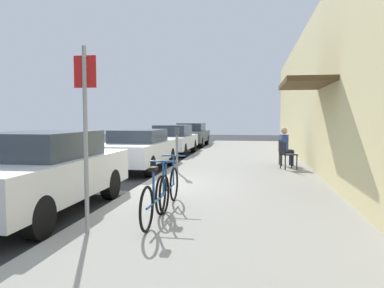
# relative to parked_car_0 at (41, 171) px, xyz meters

# --- Properties ---
(ground_plane) EXTENTS (60.00, 60.00, 0.00)m
(ground_plane) POSITION_rel_parked_car_0_xyz_m (1.10, 2.54, -0.76)
(ground_plane) COLOR #2D2D30
(sidewalk_slab) EXTENTS (4.50, 32.00, 0.12)m
(sidewalk_slab) POSITION_rel_parked_car_0_xyz_m (3.35, 4.54, -0.70)
(sidewalk_slab) COLOR #9E9B93
(sidewalk_slab) RESTS_ON ground_plane
(building_facade) EXTENTS (1.40, 32.00, 5.02)m
(building_facade) POSITION_rel_parked_car_0_xyz_m (5.74, 4.53, 1.75)
(building_facade) COLOR beige
(building_facade) RESTS_ON ground_plane
(parked_car_0) EXTENTS (1.80, 4.40, 1.48)m
(parked_car_0) POSITION_rel_parked_car_0_xyz_m (0.00, 0.00, 0.00)
(parked_car_0) COLOR silver
(parked_car_0) RESTS_ON ground_plane
(parked_car_1) EXTENTS (1.80, 4.40, 1.35)m
(parked_car_1) POSITION_rel_parked_car_0_xyz_m (0.00, 5.78, -0.05)
(parked_car_1) COLOR silver
(parked_car_1) RESTS_ON ground_plane
(parked_car_2) EXTENTS (1.80, 4.40, 1.40)m
(parked_car_2) POSITION_rel_parked_car_0_xyz_m (0.00, 11.14, -0.04)
(parked_car_2) COLOR silver
(parked_car_2) RESTS_ON ground_plane
(parked_car_3) EXTENTS (1.80, 4.40, 1.42)m
(parked_car_3) POSITION_rel_parked_car_0_xyz_m (0.00, 16.53, -0.03)
(parked_car_3) COLOR #47514C
(parked_car_3) RESTS_ON ground_plane
(parking_meter) EXTENTS (0.12, 0.10, 1.32)m
(parking_meter) POSITION_rel_parked_car_0_xyz_m (1.55, 4.69, 0.12)
(parking_meter) COLOR slate
(parking_meter) RESTS_ON sidewalk_slab
(street_sign) EXTENTS (0.32, 0.06, 2.60)m
(street_sign) POSITION_rel_parked_car_0_xyz_m (1.50, -1.32, 0.88)
(street_sign) COLOR gray
(street_sign) RESTS_ON sidewalk_slab
(bicycle_0) EXTENTS (0.46, 1.71, 0.90)m
(bicycle_0) POSITION_rel_parked_car_0_xyz_m (2.32, -0.64, -0.28)
(bicycle_0) COLOR black
(bicycle_0) RESTS_ON sidewalk_slab
(bicycle_1) EXTENTS (0.46, 1.71, 0.90)m
(bicycle_1) POSITION_rel_parked_car_0_xyz_m (2.29, 0.33, -0.28)
(bicycle_1) COLOR black
(bicycle_1) RESTS_ON sidewalk_slab
(cafe_chair_0) EXTENTS (0.56, 0.56, 0.87)m
(cafe_chair_0) POSITION_rel_parked_car_0_xyz_m (4.82, 5.89, -0.14)
(cafe_chair_0) COLOR black
(cafe_chair_0) RESTS_ON sidewalk_slab
(cafe_chair_1) EXTENTS (0.50, 0.50, 0.87)m
(cafe_chair_1) POSITION_rel_parked_car_0_xyz_m (4.82, 6.85, -0.14)
(cafe_chair_1) COLOR black
(cafe_chair_1) RESTS_ON sidewalk_slab
(seated_patron_1) EXTENTS (0.47, 0.41, 1.29)m
(seated_patron_1) POSITION_rel_parked_car_0_xyz_m (4.88, 6.86, 0.05)
(seated_patron_1) COLOR #232838
(seated_patron_1) RESTS_ON sidewalk_slab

